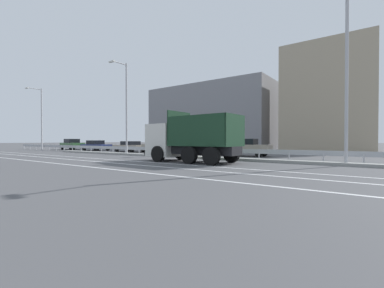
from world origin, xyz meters
TOP-DOWN VIEW (x-y plane):
  - ground_plane at (0.00, 0.00)m, footprint 320.00×320.00m
  - lane_strip_0 at (2.23, -3.07)m, footprint 68.58×0.16m
  - lane_strip_1 at (2.23, -4.75)m, footprint 68.58×0.16m
  - lane_strip_2 at (2.23, -7.00)m, footprint 68.58×0.16m
  - median_island at (0.00, 1.75)m, footprint 37.72×1.10m
  - median_guardrail at (-0.00, 2.73)m, footprint 68.58×0.09m
  - dump_truck at (1.38, -1.25)m, footprint 6.57×2.79m
  - median_road_sign at (-3.14, 1.75)m, footprint 0.72×0.16m
  - street_lamp_0 at (-26.03, 1.76)m, footprint 0.70×2.03m
  - street_lamp_1 at (-7.74, 1.50)m, footprint 0.70×1.86m
  - street_lamp_2 at (10.53, 1.55)m, footprint 0.72×2.44m
  - parked_car_0 at (-25.84, 6.19)m, footprint 4.54×2.20m
  - parked_car_1 at (-19.77, 6.24)m, footprint 4.73×2.01m
  - parked_car_2 at (-12.81, 6.35)m, footprint 4.92×2.09m
  - parked_car_3 at (-7.72, 6.45)m, footprint 4.26×2.25m
  - parked_car_4 at (-2.18, 5.83)m, footprint 4.11×2.06m
  - parked_car_5 at (2.64, 6.54)m, footprint 4.00×2.06m
  - background_building_0 at (-12.71, 24.57)m, footprint 22.58×8.05m
  - background_building_1 at (6.70, 24.44)m, footprint 10.64×10.57m

SIDE VIEW (x-z plane):
  - ground_plane at x=0.00m, z-range 0.00..0.00m
  - lane_strip_0 at x=2.23m, z-range 0.00..0.01m
  - lane_strip_1 at x=2.23m, z-range 0.00..0.01m
  - lane_strip_2 at x=2.23m, z-range 0.00..0.01m
  - median_island at x=0.00m, z-range 0.00..0.18m
  - median_guardrail at x=0.00m, z-range 0.18..0.96m
  - parked_car_4 at x=-2.18m, z-range 0.02..1.29m
  - parked_car_2 at x=-12.81m, z-range 0.02..1.33m
  - parked_car_1 at x=-19.77m, z-range 0.01..1.42m
  - parked_car_3 at x=-7.72m, z-range 0.01..1.50m
  - parked_car_5 at x=2.64m, z-range 0.00..1.55m
  - parked_car_0 at x=-25.84m, z-range -0.01..1.63m
  - dump_truck at x=1.38m, z-range -0.40..2.95m
  - median_road_sign at x=-3.14m, z-range 0.06..2.62m
  - street_lamp_0 at x=-26.03m, z-range 0.46..9.09m
  - street_lamp_1 at x=-7.74m, z-range 0.44..9.28m
  - street_lamp_2 at x=10.53m, z-range 0.52..10.13m
  - background_building_0 at x=-12.71m, z-range 0.00..11.15m
  - background_building_1 at x=6.70m, z-range 0.00..13.67m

